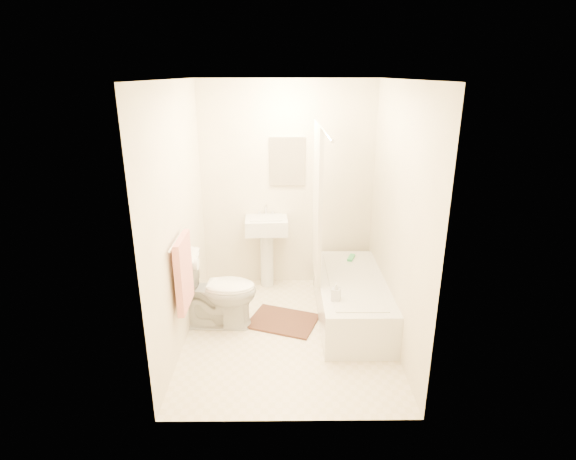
{
  "coord_description": "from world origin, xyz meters",
  "views": [
    {
      "loc": [
        -0.04,
        -3.89,
        2.45
      ],
      "look_at": [
        0.0,
        0.25,
        1.0
      ],
      "focal_mm": 28.0,
      "sensor_mm": 36.0,
      "label": 1
    }
  ],
  "objects_px": {
    "toilet": "(218,290)",
    "bathtub": "(351,299)",
    "bath_mat": "(283,321)",
    "sink": "(267,249)",
    "soap_bottle": "(336,292)"
  },
  "relations": [
    {
      "from": "toilet",
      "to": "bathtub",
      "type": "distance_m",
      "value": 1.38
    },
    {
      "from": "toilet",
      "to": "soap_bottle",
      "type": "distance_m",
      "value": 1.2
    },
    {
      "from": "toilet",
      "to": "bath_mat",
      "type": "bearing_deg",
      "value": -85.31
    },
    {
      "from": "toilet",
      "to": "bathtub",
      "type": "bearing_deg",
      "value": -82.61
    },
    {
      "from": "sink",
      "to": "soap_bottle",
      "type": "relative_size",
      "value": 5.33
    },
    {
      "from": "bathtub",
      "to": "soap_bottle",
      "type": "bearing_deg",
      "value": -116.18
    },
    {
      "from": "sink",
      "to": "bath_mat",
      "type": "distance_m",
      "value": 0.99
    },
    {
      "from": "bath_mat",
      "to": "toilet",
      "type": "bearing_deg",
      "value": -177.59
    },
    {
      "from": "bath_mat",
      "to": "soap_bottle",
      "type": "xyz_separation_m",
      "value": [
        0.5,
        -0.34,
        0.51
      ]
    },
    {
      "from": "sink",
      "to": "soap_bottle",
      "type": "xyz_separation_m",
      "value": [
        0.69,
        -1.2,
        0.05
      ]
    },
    {
      "from": "bath_mat",
      "to": "sink",
      "type": "bearing_deg",
      "value": 102.57
    },
    {
      "from": "sink",
      "to": "soap_bottle",
      "type": "height_order",
      "value": "sink"
    },
    {
      "from": "bathtub",
      "to": "bath_mat",
      "type": "relative_size",
      "value": 2.32
    },
    {
      "from": "bathtub",
      "to": "soap_bottle",
      "type": "xyz_separation_m",
      "value": [
        -0.22,
        -0.44,
        0.31
      ]
    },
    {
      "from": "sink",
      "to": "bathtub",
      "type": "height_order",
      "value": "sink"
    }
  ]
}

